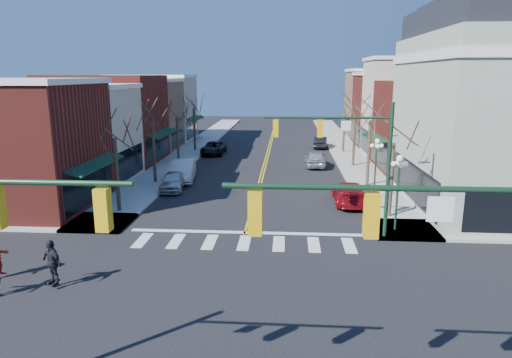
% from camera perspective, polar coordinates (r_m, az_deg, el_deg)
% --- Properties ---
extents(ground, '(160.00, 160.00, 0.00)m').
position_cam_1_polar(ground, '(18.30, -3.40, -14.90)').
color(ground, black).
rests_on(ground, ground).
extents(sidewalk_left, '(3.50, 70.00, 0.15)m').
position_cam_1_polar(sidewalk_left, '(38.60, -12.55, -0.07)').
color(sidewalk_left, '#9E9B93').
rests_on(sidewalk_left, ground).
extents(sidewalk_right, '(3.50, 70.00, 0.15)m').
position_cam_1_polar(sidewalk_right, '(37.60, 13.96, -0.48)').
color(sidewalk_right, '#9E9B93').
rests_on(sidewalk_right, ground).
extents(bldg_left_brick_a, '(10.00, 8.50, 8.00)m').
position_cam_1_polar(bldg_left_brick_a, '(33.24, -28.23, 3.53)').
color(bldg_left_brick_a, maroon).
rests_on(bldg_left_brick_a, ground).
extents(bldg_left_stucco_a, '(10.00, 7.00, 7.50)m').
position_cam_1_polar(bldg_left_stucco_a, '(39.98, -22.37, 5.07)').
color(bldg_left_stucco_a, '#BCB29B').
rests_on(bldg_left_stucco_a, ground).
extents(bldg_left_brick_b, '(10.00, 9.00, 8.50)m').
position_cam_1_polar(bldg_left_brick_b, '(47.19, -18.16, 7.06)').
color(bldg_left_brick_b, maroon).
rests_on(bldg_left_brick_b, ground).
extents(bldg_left_tan, '(10.00, 7.50, 7.80)m').
position_cam_1_polar(bldg_left_tan, '(54.92, -14.93, 7.63)').
color(bldg_left_tan, '#9C7956').
rests_on(bldg_left_tan, ground).
extents(bldg_left_stucco_b, '(10.00, 8.00, 8.20)m').
position_cam_1_polar(bldg_left_stucco_b, '(62.27, -12.65, 8.51)').
color(bldg_left_stucco_b, '#BCB29B').
rests_on(bldg_left_stucco_b, ground).
extents(bldg_right_brick_a, '(10.00, 8.50, 8.00)m').
position_cam_1_polar(bldg_right_brick_a, '(44.10, 21.69, 6.10)').
color(bldg_right_brick_a, maroon).
rests_on(bldg_right_brick_a, ground).
extents(bldg_right_stucco, '(10.00, 7.00, 10.00)m').
position_cam_1_polar(bldg_right_stucco, '(51.43, 19.21, 8.25)').
color(bldg_right_stucco, '#BCB29B').
rests_on(bldg_right_stucco, ground).
extents(bldg_right_brick_b, '(10.00, 8.00, 8.50)m').
position_cam_1_polar(bldg_right_brick_b, '(58.74, 17.27, 8.14)').
color(bldg_right_brick_b, maroon).
rests_on(bldg_right_brick_b, ground).
extents(bldg_right_tan, '(10.00, 8.00, 9.00)m').
position_cam_1_polar(bldg_right_tan, '(66.52, 15.74, 8.95)').
color(bldg_right_tan, '#9C7956').
rests_on(bldg_right_tan, ground).
extents(victorian_corner, '(12.25, 14.25, 13.30)m').
position_cam_1_polar(victorian_corner, '(33.79, 29.40, 8.09)').
color(victorian_corner, '#9CA791').
rests_on(victorian_corner, ground).
extents(traffic_mast_near_right, '(6.60, 0.28, 7.20)m').
position_cam_1_polar(traffic_mast_near_right, '(10.03, 23.74, -10.61)').
color(traffic_mast_near_right, '#14331E').
rests_on(traffic_mast_near_right, ground).
extents(traffic_mast_far_right, '(6.60, 0.28, 7.20)m').
position_cam_1_polar(traffic_mast_far_right, '(23.99, 12.05, 3.45)').
color(traffic_mast_far_right, '#14331E').
rests_on(traffic_mast_far_right, ground).
extents(lamppost_corner, '(0.36, 0.36, 4.33)m').
position_cam_1_polar(lamppost_corner, '(25.88, 17.36, -0.12)').
color(lamppost_corner, '#14331E').
rests_on(lamppost_corner, ground).
extents(lamppost_midblock, '(0.36, 0.36, 4.33)m').
position_cam_1_polar(lamppost_midblock, '(32.11, 14.77, 2.49)').
color(lamppost_midblock, '#14331E').
rests_on(lamppost_midblock, ground).
extents(tree_left_a, '(0.24, 0.24, 4.76)m').
position_cam_1_polar(tree_left_a, '(29.68, -16.97, 0.37)').
color(tree_left_a, '#382B21').
rests_on(tree_left_a, ground).
extents(tree_left_b, '(0.24, 0.24, 5.04)m').
position_cam_1_polar(tree_left_b, '(37.09, -12.64, 3.26)').
color(tree_left_b, '#382B21').
rests_on(tree_left_b, ground).
extents(tree_left_c, '(0.24, 0.24, 4.55)m').
position_cam_1_polar(tree_left_c, '(44.76, -9.74, 4.68)').
color(tree_left_c, '#382B21').
rests_on(tree_left_c, ground).
extents(tree_left_d, '(0.24, 0.24, 4.90)m').
position_cam_1_polar(tree_left_d, '(52.48, -7.70, 6.13)').
color(tree_left_d, '#382B21').
rests_on(tree_left_d, ground).
extents(tree_right_a, '(0.24, 0.24, 4.62)m').
position_cam_1_polar(tree_right_a, '(28.44, 16.54, -0.27)').
color(tree_right_a, '#382B21').
rests_on(tree_right_a, ground).
extents(tree_right_b, '(0.24, 0.24, 5.18)m').
position_cam_1_polar(tree_right_b, '(36.09, 13.90, 3.05)').
color(tree_right_b, '#382B21').
rests_on(tree_right_b, ground).
extents(tree_right_c, '(0.24, 0.24, 4.83)m').
position_cam_1_polar(tree_right_c, '(43.92, 12.14, 4.61)').
color(tree_right_c, '#382B21').
rests_on(tree_right_c, ground).
extents(tree_right_d, '(0.24, 0.24, 4.97)m').
position_cam_1_polar(tree_right_d, '(51.78, 10.93, 5.96)').
color(tree_right_d, '#382B21').
rests_on(tree_right_d, ground).
extents(car_left_near, '(1.97, 4.23, 1.40)m').
position_cam_1_polar(car_left_near, '(34.97, -10.30, -0.25)').
color(car_left_near, '#AFAFB3').
rests_on(car_left_near, ground).
extents(car_left_mid, '(2.46, 5.38, 1.71)m').
position_cam_1_polar(car_left_mid, '(37.94, -9.15, 1.06)').
color(car_left_mid, silver).
rests_on(car_left_mid, ground).
extents(car_left_far, '(2.38, 5.02, 1.38)m').
position_cam_1_polar(car_left_far, '(50.31, -5.32, 3.88)').
color(car_left_far, black).
rests_on(car_left_far, ground).
extents(car_right_near, '(2.10, 5.08, 1.47)m').
position_cam_1_polar(car_right_near, '(31.46, 11.60, -1.71)').
color(car_right_near, maroon).
rests_on(car_right_near, ground).
extents(car_right_mid, '(1.87, 4.58, 1.55)m').
position_cam_1_polar(car_right_mid, '(43.64, 7.39, 2.56)').
color(car_right_mid, '#BABBC0').
rests_on(car_right_mid, ground).
extents(car_right_far, '(1.92, 4.31, 1.37)m').
position_cam_1_polar(car_right_far, '(55.03, 8.08, 4.57)').
color(car_right_far, black).
rests_on(car_right_far, ground).
extents(pedestrian_dark_a, '(1.21, 0.95, 1.91)m').
position_cam_1_polar(pedestrian_dark_a, '(20.53, -24.16, -9.48)').
color(pedestrian_dark_a, black).
rests_on(pedestrian_dark_a, sidewalk_left).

